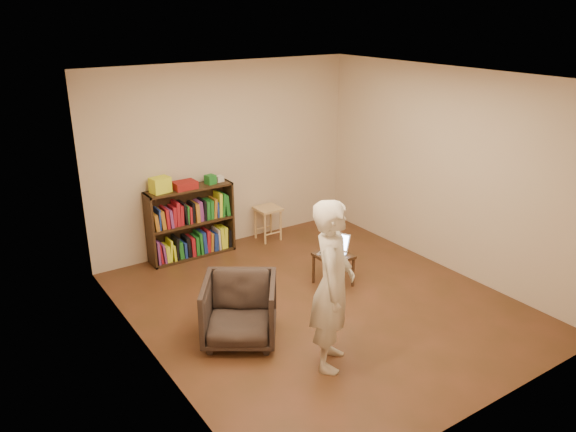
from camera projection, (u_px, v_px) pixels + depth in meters
floor at (320, 304)px, 6.57m from camera, size 4.50×4.50×0.00m
ceiling at (325, 77)px, 5.66m from camera, size 4.50×4.50×0.00m
wall_back at (225, 156)px, 7.87m from camera, size 4.00×0.00×4.00m
wall_left at (146, 238)px, 5.08m from camera, size 0.00×4.50×4.50m
wall_right at (447, 171)px, 7.16m from camera, size 0.00×4.50×4.50m
bookshelf at (191, 226)px, 7.71m from camera, size 1.20×0.30×1.00m
box_yellow at (160, 185)px, 7.27m from camera, size 0.27×0.22×0.20m
red_cloth at (185, 185)px, 7.43m from camera, size 0.31×0.23×0.10m
box_green at (210, 179)px, 7.63m from camera, size 0.15×0.15×0.12m
box_white at (219, 179)px, 7.75m from camera, size 0.11×0.11×0.08m
stool at (268, 214)px, 8.27m from camera, size 0.35×0.35×0.50m
armchair at (240, 310)px, 5.76m from camera, size 1.03×1.04×0.69m
side_table at (334, 260)px, 6.92m from camera, size 0.40×0.40×0.41m
laptop at (334, 249)px, 6.92m from camera, size 0.43×0.43×0.23m
person at (332, 285)px, 5.20m from camera, size 0.71×0.72×1.68m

